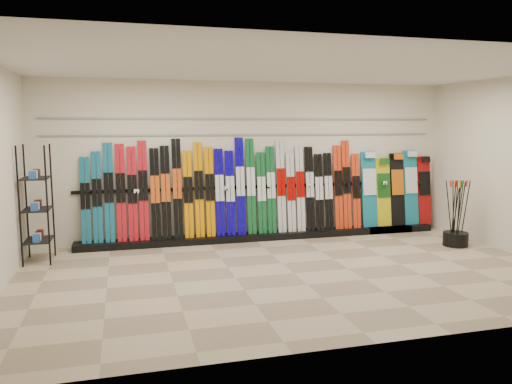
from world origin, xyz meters
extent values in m
plane|color=gray|center=(0.00, 0.00, 0.00)|extent=(8.00, 8.00, 0.00)
plane|color=beige|center=(0.00, 2.50, 1.50)|extent=(8.00, 0.00, 8.00)
plane|color=silver|center=(0.00, 0.00, 3.00)|extent=(8.00, 8.00, 0.00)
cube|color=black|center=(0.22, 2.28, 0.06)|extent=(8.00, 0.40, 0.12)
cube|color=#15617F|center=(-3.05, 2.34, 0.88)|extent=(0.17, 0.23, 1.52)
cube|color=#15617F|center=(-2.86, 2.34, 0.92)|extent=(0.17, 0.24, 1.61)
cube|color=#15617F|center=(-2.65, 2.36, 1.00)|extent=(0.17, 0.27, 1.76)
cube|color=red|center=(-2.45, 2.35, 0.99)|extent=(0.17, 0.26, 1.74)
cube|color=red|center=(-2.25, 2.35, 0.96)|extent=(0.17, 0.26, 1.69)
cube|color=red|center=(-2.06, 2.36, 1.01)|extent=(0.17, 0.27, 1.79)
cube|color=black|center=(-1.85, 2.35, 0.94)|extent=(0.17, 0.25, 1.65)
cube|color=black|center=(-1.66, 2.35, 0.97)|extent=(0.17, 0.26, 1.69)
cube|color=black|center=(-1.45, 2.36, 1.03)|extent=(0.17, 0.27, 1.82)
cube|color=orange|center=(-1.25, 2.34, 0.92)|extent=(0.17, 0.24, 1.60)
cube|color=orange|center=(-1.05, 2.35, 0.99)|extent=(0.17, 0.26, 1.75)
cube|color=orange|center=(-0.84, 2.35, 0.95)|extent=(0.17, 0.25, 1.66)
cube|color=#0B00A1|center=(-0.66, 2.35, 0.93)|extent=(0.17, 0.25, 1.63)
cube|color=#0B00A1|center=(-0.46, 2.34, 0.91)|extent=(0.17, 0.24, 1.59)
cube|color=#0B00A1|center=(-0.25, 2.36, 1.04)|extent=(0.17, 0.28, 1.83)
cube|color=#105B28|center=(-0.05, 2.36, 1.02)|extent=(0.17, 0.27, 1.81)
cube|color=#105B28|center=(0.16, 2.34, 0.89)|extent=(0.17, 0.24, 1.55)
cube|color=#105B28|center=(0.35, 2.35, 0.95)|extent=(0.17, 0.25, 1.66)
cube|color=silver|center=(0.56, 2.36, 1.00)|extent=(0.17, 0.27, 1.76)
cube|color=silver|center=(0.76, 2.34, 0.88)|extent=(0.17, 0.23, 1.52)
cube|color=silver|center=(0.95, 2.35, 0.95)|extent=(0.17, 0.25, 1.67)
cube|color=black|center=(1.15, 2.35, 0.94)|extent=(0.17, 0.25, 1.64)
cube|color=black|center=(1.34, 2.34, 0.87)|extent=(0.17, 0.23, 1.50)
cube|color=black|center=(1.54, 2.34, 0.88)|extent=(0.17, 0.23, 1.52)
cube|color=red|center=(1.76, 2.35, 0.95)|extent=(0.17, 0.25, 1.66)
cube|color=red|center=(1.94, 2.36, 1.00)|extent=(0.17, 0.27, 1.76)
cube|color=red|center=(2.15, 2.34, 0.87)|extent=(0.17, 0.23, 1.49)
cube|color=#14728C|center=(2.45, 2.36, 0.88)|extent=(0.32, 0.24, 1.53)
cube|color=gold|center=(2.77, 2.35, 0.82)|extent=(0.31, 0.22, 1.40)
cube|color=black|center=(3.09, 2.35, 0.86)|extent=(0.31, 0.23, 1.49)
cube|color=#14728C|center=(3.41, 2.36, 0.89)|extent=(0.31, 0.24, 1.54)
cube|color=#990C0C|center=(3.73, 2.35, 0.83)|extent=(0.29, 0.22, 1.42)
cube|color=black|center=(-3.75, 1.70, 0.94)|extent=(0.40, 0.60, 1.88)
cylinder|color=black|center=(3.41, 0.85, 0.12)|extent=(0.44, 0.44, 0.25)
cylinder|color=black|center=(3.28, 0.89, 0.61)|extent=(0.13, 0.14, 1.17)
cylinder|color=black|center=(3.41, 0.88, 0.61)|extent=(0.07, 0.12, 1.18)
cylinder|color=black|center=(3.40, 0.78, 0.61)|extent=(0.02, 0.06, 1.18)
cylinder|color=black|center=(3.36, 0.88, 0.61)|extent=(0.10, 0.02, 1.18)
cylinder|color=black|center=(3.40, 0.87, 0.61)|extent=(0.14, 0.14, 1.17)
cylinder|color=black|center=(3.35, 0.72, 0.61)|extent=(0.07, 0.05, 1.18)
cylinder|color=black|center=(3.48, 0.87, 0.61)|extent=(0.16, 0.05, 1.17)
cylinder|color=black|center=(3.42, 0.75, 0.61)|extent=(0.05, 0.13, 1.18)
cylinder|color=black|center=(3.58, 0.84, 0.61)|extent=(0.15, 0.04, 1.17)
cylinder|color=black|center=(3.33, 0.83, 0.61)|extent=(0.03, 0.08, 1.18)
cube|color=gray|center=(0.00, 2.48, 2.00)|extent=(7.60, 0.02, 0.03)
cube|color=gray|center=(0.00, 2.48, 2.30)|extent=(7.60, 0.02, 0.03)
camera|label=1|loc=(-2.41, -6.79, 2.18)|focal=35.00mm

